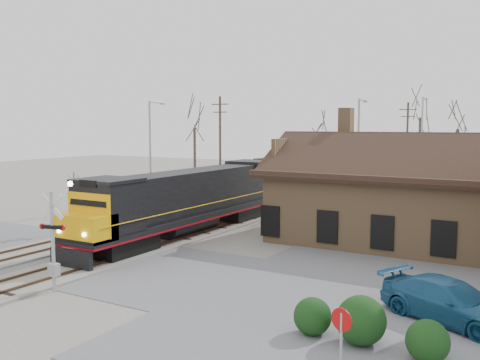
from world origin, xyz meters
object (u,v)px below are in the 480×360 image
Objects in this scene: parked_car at (450,302)px; locomotive_lead at (182,201)px; depot at (402,202)px; locomotive_trailing at (307,176)px.

locomotive_lead is at bearing 91.46° from parked_car.
depot is at bearing 45.05° from parked_car.
parked_car is (16.59, -25.99, -1.46)m from locomotive_trailing.
locomotive_lead is 3.73× the size of parked_car.
parked_car is (16.59, -6.89, -1.46)m from locomotive_lead.
locomotive_lead is 18.02m from parked_car.
parked_car is at bearing -22.56° from locomotive_lead.
locomotive_trailing is (-11.99, 14.03, -0.21)m from depot.
locomotive_lead reaches higher than locomotive_trailing.
depot is 18.45m from locomotive_trailing.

